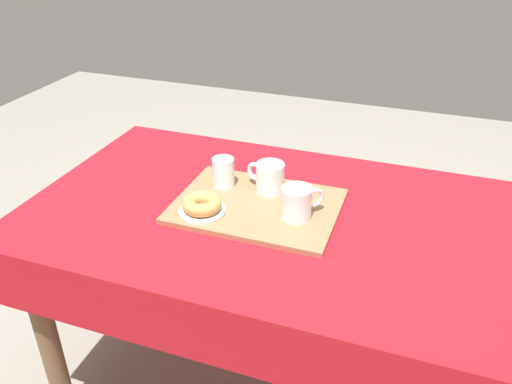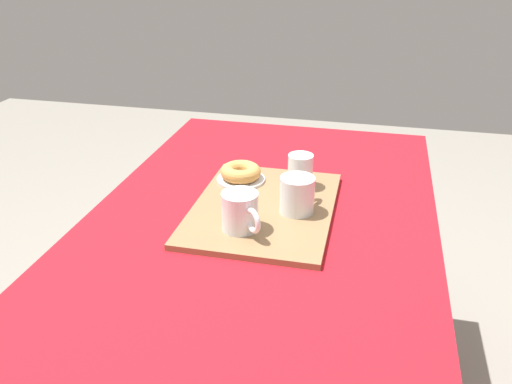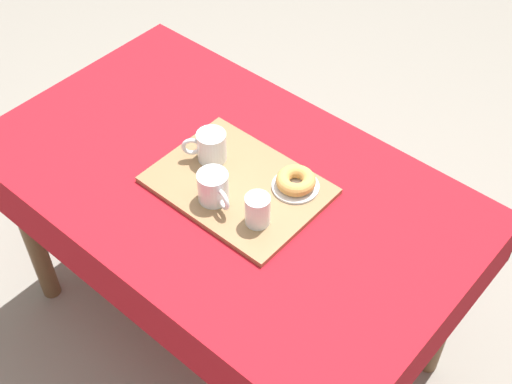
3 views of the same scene
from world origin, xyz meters
name	(u,v)px [view 1 (image 1 of 3)]	position (x,y,z in m)	size (l,w,h in m)	color
dining_table	(273,239)	(0.00, 0.00, 0.65)	(1.39, 0.83, 0.74)	#A8141E
serving_tray	(256,207)	(0.05, 0.00, 0.75)	(0.46, 0.34, 0.02)	olive
tea_mug_left	(270,178)	(0.04, -0.08, 0.80)	(0.12, 0.08, 0.09)	white
tea_mug_right	(297,203)	(-0.07, 0.03, 0.80)	(0.11, 0.10, 0.09)	white
water_glass_near	(223,174)	(0.18, -0.07, 0.80)	(0.07, 0.07, 0.09)	white
donut_plate_left	(202,211)	(0.18, 0.09, 0.76)	(0.13, 0.13, 0.01)	silver
sugar_donut_left	(202,204)	(0.18, 0.09, 0.79)	(0.11, 0.11, 0.04)	tan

